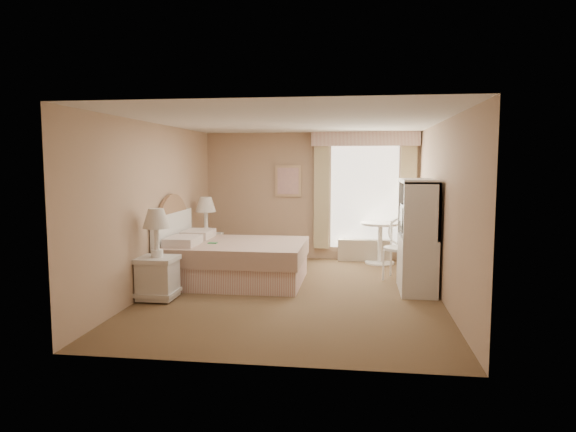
# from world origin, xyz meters

# --- Properties ---
(room) EXTENTS (4.21, 5.51, 2.51)m
(room) POSITION_xyz_m (0.00, 0.00, 1.25)
(room) COLOR brown
(room) RESTS_ON ground
(window) EXTENTS (2.05, 0.22, 2.51)m
(window) POSITION_xyz_m (1.05, 2.65, 1.34)
(window) COLOR white
(window) RESTS_ON room
(framed_art) EXTENTS (0.52, 0.04, 0.62)m
(framed_art) POSITION_xyz_m (-0.45, 2.71, 1.55)
(framed_art) COLOR tan
(framed_art) RESTS_ON room
(bed) EXTENTS (2.18, 1.71, 1.52)m
(bed) POSITION_xyz_m (-1.12, 0.56, 0.36)
(bed) COLOR tan
(bed) RESTS_ON room
(nightstand_near) EXTENTS (0.52, 0.52, 1.26)m
(nightstand_near) POSITION_xyz_m (-1.84, -0.64, 0.48)
(nightstand_near) COLOR silver
(nightstand_near) RESTS_ON room
(nightstand_far) EXTENTS (0.52, 0.52, 1.27)m
(nightstand_far) POSITION_xyz_m (-1.84, 1.70, 0.48)
(nightstand_far) COLOR silver
(nightstand_far) RESTS_ON room
(round_table) EXTENTS (0.75, 0.75, 0.79)m
(round_table) POSITION_xyz_m (1.35, 2.40, 0.53)
(round_table) COLOR white
(round_table) RESTS_ON room
(cafe_chair) EXTENTS (0.64, 0.64, 1.02)m
(cafe_chair) POSITION_xyz_m (1.62, 1.15, 0.59)
(cafe_chair) COLOR white
(cafe_chair) RESTS_ON room
(armoire) EXTENTS (0.50, 1.01, 1.68)m
(armoire) POSITION_xyz_m (1.81, 0.34, 0.69)
(armoire) COLOR silver
(armoire) RESTS_ON room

